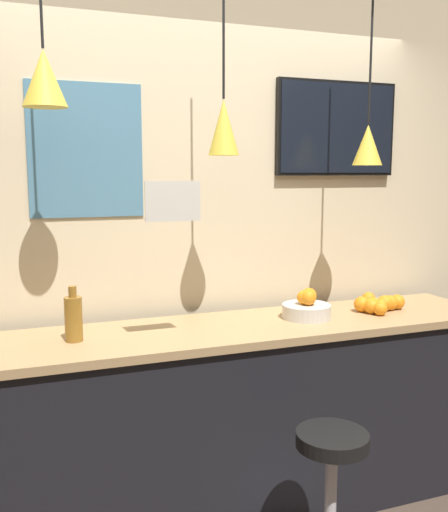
% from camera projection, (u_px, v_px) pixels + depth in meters
% --- Properties ---
extents(back_wall, '(8.00, 0.06, 2.90)m').
position_uv_depth(back_wall, '(198.00, 224.00, 3.09)').
color(back_wall, beige).
rests_on(back_wall, ground_plane).
extents(service_counter, '(2.92, 0.59, 0.98)m').
position_uv_depth(service_counter, '(224.00, 421.00, 2.86)').
color(service_counter, black).
rests_on(service_counter, ground_plane).
extents(bar_stool, '(0.46, 0.46, 0.67)m').
position_uv_depth(bar_stool, '(330.00, 501.00, 2.37)').
color(bar_stool, '#B7B7BC').
rests_on(bar_stool, ground_plane).
extents(fruit_bowl, '(0.25, 0.25, 0.15)m').
position_uv_depth(fruit_bowl, '(307.00, 308.00, 2.95)').
color(fruit_bowl, beige).
rests_on(fruit_bowl, service_counter).
extents(orange_pile, '(0.30, 0.29, 0.09)m').
position_uv_depth(orange_pile, '(378.00, 304.00, 3.09)').
color(orange_pile, orange).
rests_on(orange_pile, service_counter).
extents(juice_bottle, '(0.08, 0.08, 0.25)m').
position_uv_depth(juice_bottle, '(73.00, 318.00, 2.54)').
color(juice_bottle, olive).
rests_on(juice_bottle, service_counter).
extents(pendant_lamp_left, '(0.19, 0.19, 0.80)m').
position_uv_depth(pendant_lamp_left, '(44.00, 77.00, 2.36)').
color(pendant_lamp_left, black).
extents(pendant_lamp_middle, '(0.15, 0.15, 0.99)m').
position_uv_depth(pendant_lamp_middle, '(224.00, 126.00, 2.65)').
color(pendant_lamp_middle, black).
extents(pendant_lamp_right, '(0.15, 0.15, 1.04)m').
position_uv_depth(pendant_lamp_right, '(368.00, 143.00, 2.93)').
color(pendant_lamp_right, black).
extents(mounted_tv, '(0.75, 0.04, 0.53)m').
position_uv_depth(mounted_tv, '(337.00, 129.00, 3.25)').
color(mounted_tv, black).
extents(hanging_menu_board, '(0.24, 0.01, 0.17)m').
position_uv_depth(hanging_menu_board, '(173.00, 201.00, 2.39)').
color(hanging_menu_board, silver).
extents(wall_poster, '(0.56, 0.01, 0.66)m').
position_uv_depth(wall_poster, '(86.00, 150.00, 2.80)').
color(wall_poster, teal).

